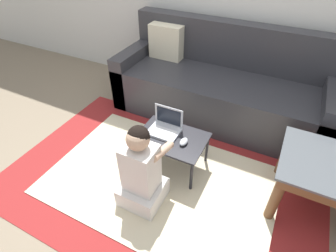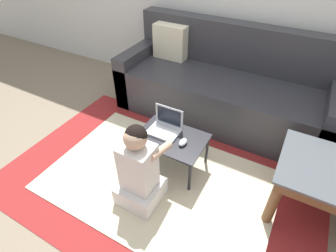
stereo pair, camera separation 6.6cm
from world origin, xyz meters
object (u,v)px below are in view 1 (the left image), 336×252
(laptop, at_px, (165,128))
(person_seated, at_px, (142,172))
(computer_mouse, at_px, (184,142))
(couch, at_px, (220,87))
(laptop_desk, at_px, (172,140))

(laptop, distance_m, person_seated, 0.46)
(computer_mouse, bearing_deg, laptop, 161.11)
(couch, relative_size, laptop, 8.51)
(laptop, relative_size, person_seated, 0.35)
(couch, xyz_separation_m, computer_mouse, (0.02, -0.95, 0.02))
(laptop, bearing_deg, laptop_desk, -27.99)
(laptop_desk, distance_m, laptop, 0.12)
(laptop_desk, height_order, laptop, laptop)
(couch, bearing_deg, computer_mouse, -89.01)
(couch, bearing_deg, laptop_desk, -96.09)
(couch, height_order, laptop, couch)
(couch, distance_m, computer_mouse, 0.95)
(laptop_desk, distance_m, computer_mouse, 0.13)
(couch, bearing_deg, person_seated, -95.59)
(couch, relative_size, computer_mouse, 22.39)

